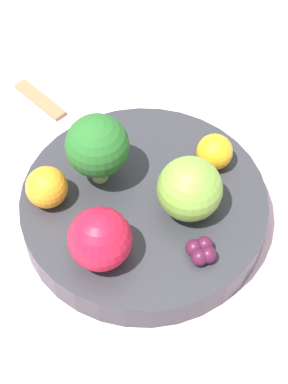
% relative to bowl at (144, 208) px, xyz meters
% --- Properties ---
extents(ground_plane, '(6.00, 6.00, 0.00)m').
position_rel_bowl_xyz_m(ground_plane, '(0.00, 0.00, -0.04)').
color(ground_plane, gray).
extents(table_surface, '(1.20, 1.20, 0.02)m').
position_rel_bowl_xyz_m(table_surface, '(0.00, 0.00, -0.03)').
color(table_surface, silver).
rests_on(table_surface, ground_plane).
extents(bowl, '(0.25, 0.25, 0.03)m').
position_rel_bowl_xyz_m(bowl, '(0.00, 0.00, 0.00)').
color(bowl, '#2D2D33').
rests_on(bowl, table_surface).
extents(broccoli, '(0.06, 0.06, 0.08)m').
position_rel_bowl_xyz_m(broccoli, '(0.05, -0.00, 0.07)').
color(broccoli, '#8CB76B').
rests_on(broccoli, bowl).
extents(apple_red, '(0.06, 0.06, 0.06)m').
position_rel_bowl_xyz_m(apple_red, '(-0.04, -0.01, 0.05)').
color(apple_red, olive).
rests_on(apple_red, bowl).
extents(apple_green, '(0.06, 0.06, 0.06)m').
position_rel_bowl_xyz_m(apple_green, '(0.00, 0.08, 0.05)').
color(apple_green, '#B7142D').
rests_on(apple_green, bowl).
extents(orange_front, '(0.04, 0.04, 0.04)m').
position_rel_bowl_xyz_m(orange_front, '(-0.04, -0.08, 0.04)').
color(orange_front, orange).
rests_on(orange_front, bowl).
extents(orange_back, '(0.04, 0.04, 0.04)m').
position_rel_bowl_xyz_m(orange_back, '(0.08, 0.05, 0.04)').
color(orange_back, orange).
rests_on(orange_back, bowl).
extents(grape_cluster, '(0.03, 0.03, 0.02)m').
position_rel_bowl_xyz_m(grape_cluster, '(-0.08, 0.03, 0.03)').
color(grape_cluster, '#47142D').
rests_on(grape_cluster, bowl).
extents(spoon, '(0.08, 0.04, 0.01)m').
position_rel_bowl_xyz_m(spoon, '(0.19, -0.08, -0.01)').
color(spoon, olive).
rests_on(spoon, table_surface).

